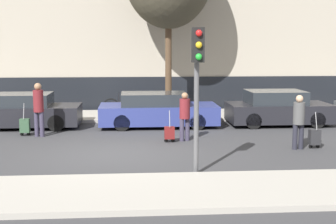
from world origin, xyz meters
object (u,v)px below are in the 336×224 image
object	(u,v)px
trolley_left	(25,126)
traffic_light	(197,71)
parked_car_0	(24,111)
parked_car_2	(278,109)
pedestrian_center	(185,114)
parked_car_1	(157,110)
pedestrian_right	(299,119)
trolley_right	(315,137)
parked_bicycle	(123,106)
pedestrian_left	(39,106)
trolley_center	(169,133)

from	to	relation	value
trolley_left	traffic_light	xyz separation A→B (m)	(5.24, -5.36, 2.16)
parked_car_0	traffic_light	bearing A→B (deg)	-51.32
parked_car_2	pedestrian_center	xyz separation A→B (m)	(-3.99, -2.83, 0.26)
parked_car_1	pedestrian_center	bearing A→B (deg)	-75.16
trolley_left	traffic_light	world-z (taller)	traffic_light
trolley_left	pedestrian_right	distance (m)	9.11
parked_car_2	trolley_left	world-z (taller)	parked_car_2
parked_car_1	trolley_right	bearing A→B (deg)	-42.77
parked_car_1	trolley_left	distance (m)	4.91
pedestrian_center	traffic_light	distance (m)	4.40
trolley_left	pedestrian_center	size ratio (longest dim) A/B	0.71
parked_car_0	parked_car_1	size ratio (longest dim) A/B	0.91
parked_car_2	trolley_left	bearing A→B (deg)	-170.59
parked_car_0	parked_car_2	xyz separation A→B (m)	(9.76, -0.09, 0.02)
parked_car_1	traffic_light	world-z (taller)	traffic_light
trolley_right	traffic_light	world-z (taller)	traffic_light
parked_car_0	trolley_left	bearing A→B (deg)	-77.24
trolley_right	parked_bicycle	world-z (taller)	trolley_right
parked_car_1	trolley_left	size ratio (longest dim) A/B	3.96
pedestrian_center	parked_bicycle	size ratio (longest dim) A/B	0.90
trolley_right	parked_bicycle	distance (m)	8.84
parked_car_1	parked_car_2	size ratio (longest dim) A/B	1.14
parked_bicycle	pedestrian_right	bearing A→B (deg)	-51.16
parked_car_1	pedestrian_left	bearing A→B (deg)	-157.80
traffic_light	parked_bicycle	distance (m)	9.67
pedestrian_right	parked_bicycle	xyz separation A→B (m)	(-5.36, 6.66, -0.44)
pedestrian_center	trolley_right	size ratio (longest dim) A/B	1.42
parked_car_2	parked_bicycle	size ratio (longest dim) A/B	2.23
pedestrian_left	traffic_light	distance (m)	7.16
trolley_left	parked_bicycle	bearing A→B (deg)	49.68
trolley_center	parked_bicycle	bearing A→B (deg)	106.49
parked_car_0	pedestrian_left	size ratio (longest dim) A/B	2.22
parked_car_2	trolley_left	distance (m)	9.52
pedestrian_left	trolley_center	xyz separation A→B (m)	(4.37, -1.30, -0.75)
parked_car_1	pedestrian_center	distance (m)	2.90
pedestrian_center	trolley_right	xyz separation A→B (m)	(3.80, -1.41, -0.55)
traffic_light	parked_car_2	bearing A→B (deg)	59.00
parked_car_1	traffic_light	size ratio (longest dim) A/B	1.28
pedestrian_left	trolley_right	xyz separation A→B (m)	(8.69, -2.51, -0.71)
parked_car_1	trolley_right	distance (m)	6.20
parked_car_0	parked_car_2	size ratio (longest dim) A/B	1.03
parked_car_2	pedestrian_left	xyz separation A→B (m)	(-8.87, -1.73, 0.42)
pedestrian_left	trolley_center	size ratio (longest dim) A/B	1.76
traffic_light	trolley_left	bearing A→B (deg)	134.32
trolley_left	parked_bicycle	xyz separation A→B (m)	(3.30, 3.89, 0.14)
parked_car_1	pedestrian_right	xyz separation A→B (m)	(4.00, -4.29, 0.31)
pedestrian_right	trolley_right	xyz separation A→B (m)	(0.54, 0.08, -0.58)
parked_car_1	pedestrian_left	world-z (taller)	pedestrian_left
traffic_light	trolley_right	bearing A→B (deg)	33.99
pedestrian_left	parked_bicycle	bearing A→B (deg)	73.62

